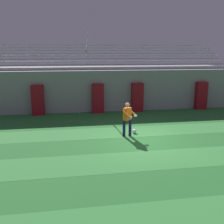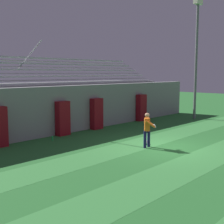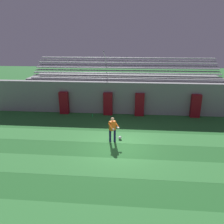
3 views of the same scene
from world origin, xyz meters
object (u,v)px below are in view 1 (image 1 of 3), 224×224
Objects in this scene: padding_pillar_far_left at (38,100)px; water_bottle at (79,114)px; soccer_ball at (134,131)px; padding_pillar_gate_left at (98,98)px; goalkeeper at (127,117)px; padding_pillar_gate_right at (137,97)px; padding_pillar_far_right at (201,96)px.

water_bottle is (2.63, -0.70, -0.86)m from padding_pillar_far_left.
water_bottle is at bearing 121.46° from soccer_ball.
padding_pillar_gate_left reaches higher than goalkeeper.
padding_pillar_gate_left is 5.15m from soccer_ball.
padding_pillar_far_left is at bearing 180.00° from padding_pillar_gate_right.
padding_pillar_far_right is 8.45m from goalkeeper.
goalkeeper is 1.04m from soccer_ball.
padding_pillar_gate_right is at bearing 73.88° from soccer_ball.
padding_pillar_far_left is at bearing 136.65° from soccer_ball.
padding_pillar_gate_left is 1.00× the size of padding_pillar_far_right.
padding_pillar_gate_left is 2.72m from padding_pillar_gate_right.
padding_pillar_far_left is (-6.62, 0.00, 0.00)m from padding_pillar_gate_right.
goalkeeper reaches higher than soccer_ball.
padding_pillar_gate_left is 3.90m from padding_pillar_far_left.
padding_pillar_far_right is 8.15× the size of water_bottle.
padding_pillar_gate_left is 8.15× the size of water_bottle.
soccer_ball is at bearing -58.54° from water_bottle.
padding_pillar_far_right reaches higher than goalkeeper.
padding_pillar_far_left is 1.17× the size of goalkeeper.
padding_pillar_far_right is 7.89m from soccer_ball.
padding_pillar_far_right is 8.89× the size of soccer_ball.
padding_pillar_far_left is 7.13m from goalkeeper.
padding_pillar_far_left reaches higher than water_bottle.
padding_pillar_gate_right reaches higher than soccer_ball.
soccer_ball is at bearing 42.12° from goalkeeper.
padding_pillar_gate_right reaches higher than goalkeeper.
padding_pillar_gate_right is 1.00× the size of padding_pillar_far_left.
padding_pillar_far_left is 2.85m from water_bottle.
water_bottle is (-2.12, 4.62, -0.83)m from goalkeeper.
padding_pillar_gate_left is 1.69m from water_bottle.
water_bottle is (-1.27, -0.70, -0.86)m from padding_pillar_gate_left.
padding_pillar_gate_right is 8.89× the size of soccer_ball.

